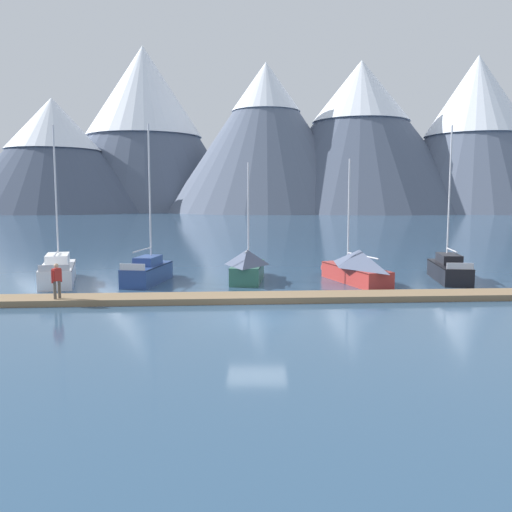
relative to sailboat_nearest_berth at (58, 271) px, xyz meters
name	(u,v)px	position (x,y,z in m)	size (l,w,h in m)	color
ground_plane	(256,319)	(11.92, -9.78, -0.70)	(700.00, 700.00, 0.00)	#2D4C6B
mountain_west_summit	(53,153)	(-54.20, 146.20, 18.67)	(63.48, 63.48, 36.89)	#424C60
mountain_central_massif	(143,123)	(-29.68, 172.03, 31.39)	(73.87, 73.87, 60.05)	#4C566B
mountain_shoulder_ridge	(265,136)	(15.14, 148.73, 24.21)	(65.89, 65.89, 48.65)	slate
mountain_east_summit	(360,134)	(46.88, 151.73, 25.27)	(76.19, 76.19, 49.95)	#4C566B
mountain_rear_spur	(475,130)	(83.68, 146.95, 26.05)	(61.45, 61.45, 50.39)	slate
dock	(256,298)	(11.92, -5.78, -0.56)	(29.06, 4.00, 0.30)	#846B4C
sailboat_nearest_berth	(58,271)	(0.00, 0.00, 0.00)	(3.52, 7.03, 9.33)	white
sailboat_second_berth	(149,271)	(5.50, 0.11, -0.03)	(2.37, 5.99, 9.39)	navy
sailboat_mid_dock_port	(247,266)	(11.39, 0.65, 0.21)	(2.24, 5.98, 7.18)	#336B56
sailboat_mid_dock_starboard	(354,267)	(17.79, -0.14, 0.26)	(3.64, 7.01, 7.39)	#B2332D
sailboat_far_berth	(446,269)	(23.78, 1.17, -0.04)	(2.31, 6.79, 9.43)	black
person_on_dock	(56,279)	(2.45, -6.88, 0.56)	(0.38, 0.52, 1.69)	brown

